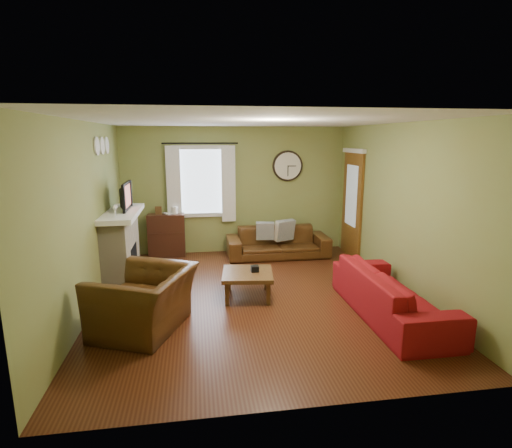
{
  "coord_description": "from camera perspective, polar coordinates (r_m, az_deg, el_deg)",
  "views": [
    {
      "loc": [
        -0.83,
        -5.64,
        2.37
      ],
      "look_at": [
        0.1,
        0.4,
        1.05
      ],
      "focal_mm": 28.0,
      "sensor_mm": 36.0,
      "label": 1
    }
  ],
  "objects": [
    {
      "name": "floor",
      "position": [
        6.17,
        -0.36,
        -10.38
      ],
      "size": [
        4.6,
        5.2,
        0.0
      ],
      "primitive_type": "cube",
      "color": "#451F0F",
      "rests_on": "ground"
    },
    {
      "name": "ceiling",
      "position": [
        5.71,
        -0.4,
        14.5
      ],
      "size": [
        4.6,
        5.2,
        0.0
      ],
      "primitive_type": "cube",
      "color": "white",
      "rests_on": "ground"
    },
    {
      "name": "wall_left",
      "position": [
        5.93,
        -22.95,
        0.82
      ],
      "size": [
        0.0,
        5.2,
        2.6
      ],
      "primitive_type": "cube",
      "color": "olive",
      "rests_on": "ground"
    },
    {
      "name": "wall_right",
      "position": [
        6.54,
        20.0,
        2.03
      ],
      "size": [
        0.0,
        5.2,
        2.6
      ],
      "primitive_type": "cube",
      "color": "olive",
      "rests_on": "ground"
    },
    {
      "name": "wall_back",
      "position": [
        8.35,
        -2.97,
        4.8
      ],
      "size": [
        4.6,
        0.0,
        2.6
      ],
      "primitive_type": "cube",
      "color": "olive",
      "rests_on": "ground"
    },
    {
      "name": "wall_front",
      "position": [
        3.33,
        6.17,
        -6.62
      ],
      "size": [
        4.6,
        0.0,
        2.6
      ],
      "primitive_type": "cube",
      "color": "olive",
      "rests_on": "ground"
    },
    {
      "name": "fireplace",
      "position": [
        7.15,
        -18.71,
        -3.23
      ],
      "size": [
        0.4,
        1.4,
        1.1
      ],
      "primitive_type": "cube",
      "color": "tan",
      "rests_on": "floor"
    },
    {
      "name": "firebox",
      "position": [
        7.18,
        -17.07,
        -5.12
      ],
      "size": [
        0.04,
        0.6,
        0.55
      ],
      "primitive_type": "cube",
      "color": "black",
      "rests_on": "fireplace"
    },
    {
      "name": "mantel",
      "position": [
        7.01,
        -18.79,
        1.43
      ],
      "size": [
        0.58,
        1.6,
        0.08
      ],
      "primitive_type": "cube",
      "color": "white",
      "rests_on": "fireplace"
    },
    {
      "name": "tv",
      "position": [
        7.12,
        -18.55,
        3.35
      ],
      "size": [
        0.08,
        0.6,
        0.35
      ],
      "primitive_type": "imported",
      "rotation": [
        0.0,
        0.0,
        1.57
      ],
      "color": "black",
      "rests_on": "mantel"
    },
    {
      "name": "tv_screen",
      "position": [
        7.1,
        -17.94,
        3.82
      ],
      "size": [
        0.02,
        0.62,
        0.36
      ],
      "primitive_type": "cube",
      "color": "#994C3F",
      "rests_on": "mantel"
    },
    {
      "name": "medallion_left",
      "position": [
        6.61,
        -21.79,
        10.29
      ],
      "size": [
        0.28,
        0.28,
        0.03
      ],
      "primitive_type": "cylinder",
      "color": "white",
      "rests_on": "wall_left"
    },
    {
      "name": "medallion_mid",
      "position": [
        6.95,
        -21.15,
        10.39
      ],
      "size": [
        0.28,
        0.28,
        0.03
      ],
      "primitive_type": "cylinder",
      "color": "white",
      "rests_on": "wall_left"
    },
    {
      "name": "medallion_right",
      "position": [
        7.29,
        -20.57,
        10.48
      ],
      "size": [
        0.28,
        0.28,
        0.03
      ],
      "primitive_type": "cylinder",
      "color": "white",
      "rests_on": "wall_left"
    },
    {
      "name": "window_pane",
      "position": [
        8.27,
        -7.83,
        6.03
      ],
      "size": [
        1.0,
        0.02,
        1.3
      ],
      "primitive_type": null,
      "color": "silver",
      "rests_on": "wall_back"
    },
    {
      "name": "curtain_rod",
      "position": [
        8.12,
        -7.98,
        11.36
      ],
      "size": [
        0.03,
        0.03,
        1.5
      ],
      "primitive_type": "cylinder",
      "color": "black",
      "rests_on": "wall_back"
    },
    {
      "name": "curtain_left",
      "position": [
        8.19,
        -11.68,
        5.48
      ],
      "size": [
        0.28,
        0.04,
        1.55
      ],
      "primitive_type": "cube",
      "color": "white",
      "rests_on": "wall_back"
    },
    {
      "name": "curtain_right",
      "position": [
        8.2,
        -3.95,
        5.71
      ],
      "size": [
        0.28,
        0.04,
        1.55
      ],
      "primitive_type": "cube",
      "color": "white",
      "rests_on": "wall_back"
    },
    {
      "name": "wall_clock",
      "position": [
        8.43,
        4.56,
        8.27
      ],
      "size": [
        0.64,
        0.06,
        0.64
      ],
      "primitive_type": null,
      "color": "white",
      "rests_on": "wall_back"
    },
    {
      "name": "door",
      "position": [
        8.21,
        13.57,
        2.59
      ],
      "size": [
        0.05,
        0.9,
        2.1
      ],
      "primitive_type": "cube",
      "color": "brown",
      "rests_on": "floor"
    },
    {
      "name": "bookshelf",
      "position": [
        8.32,
        -12.65,
        -1.58
      ],
      "size": [
        0.73,
        0.31,
        0.87
      ],
      "primitive_type": null,
      "color": "#371A10",
      "rests_on": "floor"
    },
    {
      "name": "book",
      "position": [
        8.19,
        -12.93,
        1.97
      ],
      "size": [
        0.28,
        0.3,
        0.02
      ],
      "primitive_type": "imported",
      "rotation": [
        0.0,
        0.0,
        0.58
      ],
      "color": "#52351A",
      "rests_on": "bookshelf"
    },
    {
      "name": "sofa_brown",
      "position": [
        8.13,
        3.13,
        -2.61
      ],
      "size": [
        2.04,
        0.8,
        0.6
      ],
      "primitive_type": "imported",
      "color": "#3F240E",
      "rests_on": "floor"
    },
    {
      "name": "pillow_left",
      "position": [
        8.06,
        4.12,
        -0.89
      ],
      "size": [
        0.43,
        0.28,
        0.42
      ],
      "primitive_type": "cube",
      "rotation": [
        0.0,
        0.0,
        0.4
      ],
      "color": "gray",
      "rests_on": "sofa_brown"
    },
    {
      "name": "pillow_right",
      "position": [
        7.99,
        1.32,
        -0.98
      ],
      "size": [
        0.37,
        0.17,
        0.36
      ],
      "primitive_type": "cube",
      "rotation": [
        0.0,
        0.0,
        -0.17
      ],
      "color": "gray",
      "rests_on": "sofa_brown"
    },
    {
      "name": "sofa_red",
      "position": [
        5.74,
        18.77,
        -9.36
      ],
      "size": [
        0.87,
        2.21,
        0.65
      ],
      "primitive_type": "imported",
      "rotation": [
        0.0,
        0.0,
        1.57
      ],
      "color": "maroon",
      "rests_on": "floor"
    },
    {
      "name": "armchair",
      "position": [
        5.25,
        -15.65,
        -10.52
      ],
      "size": [
        1.4,
        1.48,
        0.77
      ],
      "primitive_type": "imported",
      "rotation": [
        0.0,
        0.0,
        -1.96
      ],
      "color": "#3F240E",
      "rests_on": "floor"
    },
    {
      "name": "coffee_table",
      "position": [
        6.1,
        -1.21,
        -8.65
      ],
      "size": [
        0.83,
        0.83,
        0.4
      ],
      "primitive_type": null,
      "rotation": [
        0.0,
        0.0,
        -0.13
      ],
      "color": "#52351A",
      "rests_on": "floor"
    },
    {
      "name": "tissue_box",
      "position": [
        6.06,
        -0.17,
        -6.78
      ],
      "size": [
        0.12,
        0.12,
        0.09
      ],
      "primitive_type": "cube",
      "rotation": [
        0.0,
        0.0,
        -0.01
      ],
      "color": "black",
      "rests_on": "coffee_table"
    },
    {
      "name": "wine_glass_a",
      "position": [
        6.45,
        -19.52,
        1.68
      ],
      "size": [
        0.06,
        0.06,
        0.18
      ],
      "primitive_type": null,
      "color": "white",
      "rests_on": "mantel"
    },
    {
      "name": "wine_glass_b",
      "position": [
        6.52,
        -19.41,
        1.79
      ],
      "size": [
        0.06,
        0.06,
        0.18
      ],
      "primitive_type": null,
      "color": "white",
      "rests_on": "mantel"
    }
  ]
}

